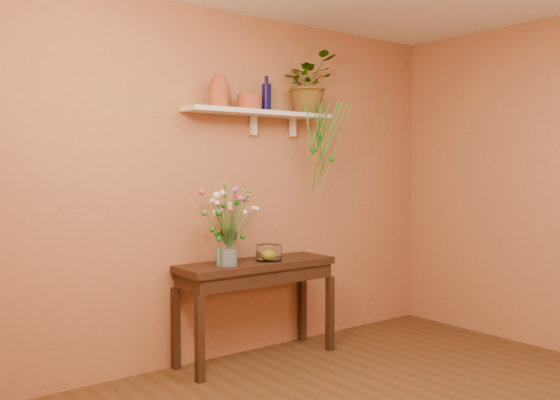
{
  "coord_description": "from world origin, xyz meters",
  "views": [
    {
      "loc": [
        -2.72,
        -2.01,
        1.48
      ],
      "look_at": [
        0.0,
        1.55,
        1.25
      ],
      "focal_mm": 38.7,
      "sensor_mm": 36.0,
      "label": 1
    }
  ],
  "objects_px": {
    "blue_bottle": "(266,97)",
    "glass_vase": "(229,250)",
    "terracotta_jug": "(219,92)",
    "glass_bowl": "(269,253)",
    "sideboard": "(256,275)",
    "spider_plant": "(308,84)",
    "bouquet": "(227,210)"
  },
  "relations": [
    {
      "from": "blue_bottle",
      "to": "glass_vase",
      "type": "height_order",
      "value": "blue_bottle"
    },
    {
      "from": "terracotta_jug",
      "to": "blue_bottle",
      "type": "height_order",
      "value": "blue_bottle"
    },
    {
      "from": "glass_vase",
      "to": "glass_bowl",
      "type": "xyz_separation_m",
      "value": [
        0.38,
        0.02,
        -0.06
      ]
    },
    {
      "from": "sideboard",
      "to": "spider_plant",
      "type": "distance_m",
      "value": 1.65
    },
    {
      "from": "glass_vase",
      "to": "bouquet",
      "type": "xyz_separation_m",
      "value": [
        -0.01,
        0.01,
        0.3
      ]
    },
    {
      "from": "sideboard",
      "to": "blue_bottle",
      "type": "height_order",
      "value": "blue_bottle"
    },
    {
      "from": "bouquet",
      "to": "blue_bottle",
      "type": "bearing_deg",
      "value": 15.77
    },
    {
      "from": "terracotta_jug",
      "to": "sideboard",
      "type": "bearing_deg",
      "value": -14.17
    },
    {
      "from": "sideboard",
      "to": "blue_bottle",
      "type": "xyz_separation_m",
      "value": [
        0.16,
        0.08,
        1.39
      ]
    },
    {
      "from": "terracotta_jug",
      "to": "blue_bottle",
      "type": "xyz_separation_m",
      "value": [
        0.44,
        0.01,
        -0.01
      ]
    },
    {
      "from": "glass_vase",
      "to": "glass_bowl",
      "type": "relative_size",
      "value": 1.3
    },
    {
      "from": "sideboard",
      "to": "bouquet",
      "type": "distance_m",
      "value": 0.61
    },
    {
      "from": "terracotta_jug",
      "to": "blue_bottle",
      "type": "bearing_deg",
      "value": 1.07
    },
    {
      "from": "spider_plant",
      "to": "glass_vase",
      "type": "distance_m",
      "value": 1.59
    },
    {
      "from": "bouquet",
      "to": "terracotta_jug",
      "type": "bearing_deg",
      "value": 84.84
    },
    {
      "from": "spider_plant",
      "to": "glass_bowl",
      "type": "bearing_deg",
      "value": -165.36
    },
    {
      "from": "glass_vase",
      "to": "terracotta_jug",
      "type": "bearing_deg",
      "value": 88.69
    },
    {
      "from": "spider_plant",
      "to": "glass_vase",
      "type": "height_order",
      "value": "spider_plant"
    },
    {
      "from": "sideboard",
      "to": "glass_vase",
      "type": "height_order",
      "value": "glass_vase"
    },
    {
      "from": "bouquet",
      "to": "glass_bowl",
      "type": "bearing_deg",
      "value": 1.91
    },
    {
      "from": "blue_bottle",
      "to": "sideboard",
      "type": "bearing_deg",
      "value": -152.74
    },
    {
      "from": "sideboard",
      "to": "terracotta_jug",
      "type": "distance_m",
      "value": 1.43
    },
    {
      "from": "blue_bottle",
      "to": "spider_plant",
      "type": "bearing_deg",
      "value": 2.03
    },
    {
      "from": "glass_vase",
      "to": "bouquet",
      "type": "distance_m",
      "value": 0.3
    },
    {
      "from": "spider_plant",
      "to": "terracotta_jug",
      "type": "bearing_deg",
      "value": -178.46
    },
    {
      "from": "terracotta_jug",
      "to": "glass_bowl",
      "type": "bearing_deg",
      "value": -15.71
    },
    {
      "from": "spider_plant",
      "to": "glass_bowl",
      "type": "distance_m",
      "value": 1.46
    },
    {
      "from": "spider_plant",
      "to": "blue_bottle",
      "type": "bearing_deg",
      "value": -177.97
    },
    {
      "from": "blue_bottle",
      "to": "glass_bowl",
      "type": "relative_size",
      "value": 1.35
    },
    {
      "from": "blue_bottle",
      "to": "glass_vase",
      "type": "distance_m",
      "value": 1.26
    },
    {
      "from": "terracotta_jug",
      "to": "blue_bottle",
      "type": "distance_m",
      "value": 0.44
    },
    {
      "from": "terracotta_jug",
      "to": "bouquet",
      "type": "distance_m",
      "value": 0.88
    }
  ]
}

